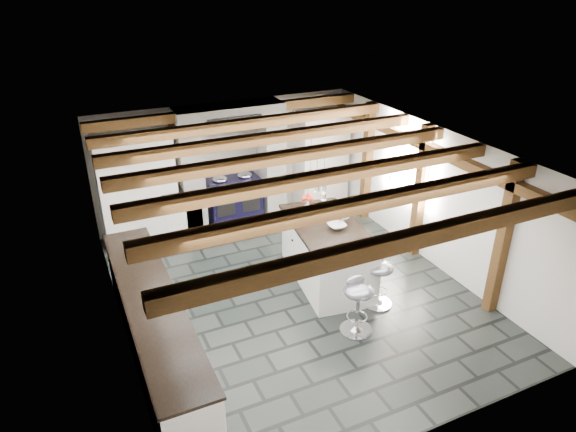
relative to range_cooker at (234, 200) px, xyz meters
name	(u,v)px	position (x,y,z in m)	size (l,w,h in m)	color
ground	(293,291)	(0.00, -2.68, -0.47)	(6.00, 6.00, 0.00)	black
room_shell	(222,201)	(-0.61, -1.26, 0.60)	(6.00, 6.03, 6.00)	silver
range_cooker	(234,200)	(0.00, 0.00, 0.00)	(1.00, 0.63, 0.99)	black
kitchen_island	(327,252)	(0.64, -2.57, 0.02)	(1.27, 2.06, 1.28)	white
bar_stool_near	(379,275)	(0.99, -3.49, 0.03)	(0.43, 0.43, 0.80)	silver
bar_stool_far	(358,299)	(0.38, -3.89, 0.06)	(0.45, 0.45, 0.84)	silver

